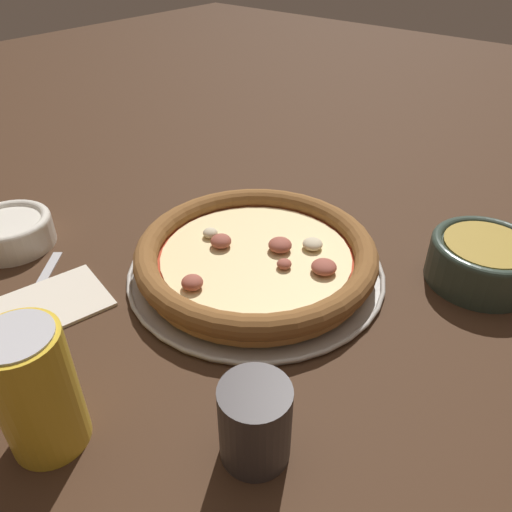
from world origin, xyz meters
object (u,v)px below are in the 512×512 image
object	(u,v)px
drinking_cup	(255,423)
napkin	(49,303)
bowl_far	(10,231)
fork	(32,298)
bowl_near	(483,259)
beverage_can	(36,391)
pizza	(256,255)
pizza_tray	(256,270)

from	to	relation	value
drinking_cup	napkin	bearing A→B (deg)	91.77
bowl_far	fork	world-z (taller)	bowl_far
bowl_near	drinking_cup	bearing A→B (deg)	170.57
beverage_can	drinking_cup	bearing A→B (deg)	-54.43
napkin	fork	bearing A→B (deg)	103.11
bowl_near	beverage_can	distance (m)	0.51
pizza	napkin	bearing A→B (deg)	144.65
fork	napkin	bearing A→B (deg)	63.16
pizza_tray	fork	xyz separation A→B (m)	(-0.21, 0.17, -0.00)
pizza_tray	bowl_near	size ratio (longest dim) A/B	2.49
drinking_cup	fork	bearing A→B (deg)	92.69
drinking_cup	napkin	xyz separation A→B (m)	(-0.01, 0.30, -0.03)
bowl_far	fork	distance (m)	0.13
pizza	napkin	size ratio (longest dim) A/B	2.05
napkin	beverage_can	size ratio (longest dim) A/B	1.17
pizza	bowl_far	xyz separation A→B (m)	(-0.16, 0.30, -0.00)
pizza	fork	world-z (taller)	pizza
bowl_near	bowl_far	bearing A→B (deg)	122.53
bowl_near	napkin	size ratio (longest dim) A/B	0.89
pizza	napkin	world-z (taller)	pizza
pizza	drinking_cup	distance (m)	0.25
drinking_cup	bowl_far	bearing A→B (deg)	86.15
pizza_tray	pizza	world-z (taller)	pizza
fork	pizza	bearing A→B (deg)	100.88
bowl_far	pizza	bearing A→B (deg)	-61.09
pizza	bowl_far	size ratio (longest dim) A/B	2.71
bowl_far	napkin	world-z (taller)	bowl_far
drinking_cup	pizza	bearing A→B (deg)	39.59
beverage_can	bowl_far	bearing A→B (deg)	66.71
drinking_cup	fork	xyz separation A→B (m)	(-0.02, 0.33, -0.04)
bowl_far	beverage_can	world-z (taller)	beverage_can
pizza_tray	fork	bearing A→B (deg)	140.86
fork	beverage_can	world-z (taller)	beverage_can
pizza	beverage_can	size ratio (longest dim) A/B	2.41
bowl_near	bowl_far	distance (m)	0.61
pizza_tray	beverage_can	xyz separation A→B (m)	(-0.30, -0.02, 0.06)
bowl_far	beverage_can	bearing A→B (deg)	-113.29
pizza_tray	bowl_far	size ratio (longest dim) A/B	2.92
napkin	fork	size ratio (longest dim) A/B	1.04
pizza_tray	fork	size ratio (longest dim) A/B	2.30
pizza	beverage_can	distance (m)	0.30
bowl_far	beverage_can	distance (m)	0.34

